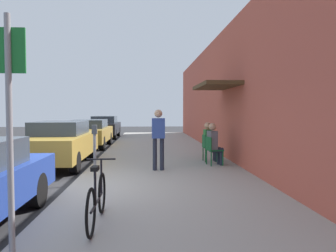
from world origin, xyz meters
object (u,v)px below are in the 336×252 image
Objects in this scene: parked_car_3 at (104,127)px; street_sign at (10,126)px; parked_car_2 at (90,133)px; seated_patron_1 at (209,140)px; parking_meter at (95,148)px; seated_patron_0 at (214,142)px; cafe_chair_1 at (208,146)px; cafe_chair_0 at (212,149)px; parked_car_1 at (59,143)px; bicycle_0 at (97,200)px; pedestrian_standing at (158,135)px.

parked_car_3 is 18.66m from street_sign.
seated_patron_1 is at bearing -49.11° from parked_car_2.
parking_meter is at bearing -83.59° from parked_car_3.
seated_patron_0 is at bearing -67.83° from parked_car_3.
parking_meter reaches higher than seated_patron_1.
street_sign is at bearing -117.07° from seated_patron_0.
cafe_chair_1 is at bearing 38.24° from parking_meter.
street_sign is 7.45m from cafe_chair_0.
parking_meter is 4.21m from seated_patron_1.
parked_car_2 reaches higher than cafe_chair_0.
bicycle_0 is (2.10, -5.93, -0.27)m from parked_car_1.
bicycle_0 is (0.55, -3.25, -0.41)m from parking_meter.
street_sign is at bearing -85.38° from parked_car_3.
bicycle_0 is at bearing 68.82° from street_sign.
seated_patron_0 is at bearing 62.93° from street_sign.
parked_car_1 is 5.06× the size of cafe_chair_1.
bicycle_0 is (0.60, 1.54, -1.16)m from street_sign.
parked_car_2 is at bearing 113.75° from pedestrian_standing.
pedestrian_standing reaches higher than bicycle_0.
pedestrian_standing is at bearing -156.35° from seated_patron_0.
parking_meter is 0.78× the size of pedestrian_standing.
bicycle_0 is at bearing -115.04° from cafe_chair_1.
parked_car_1 is 4.95m from seated_patron_0.
parked_car_2 is at bearing -90.00° from parked_car_3.
parking_meter reaches higher than cafe_chair_0.
parked_car_1 is at bearing 169.76° from cafe_chair_0.
seated_patron_1 is (2.78, 5.82, 0.34)m from bicycle_0.
cafe_chair_1 is at bearing -49.47° from parked_car_2.
street_sign is (1.50, -18.58, 0.89)m from parked_car_3.
bicycle_0 reaches higher than cafe_chair_1.
parked_car_1 is at bearing 178.75° from cafe_chair_1.
seated_patron_0 is at bearing 11.34° from cafe_chair_0.
parked_car_1 is 1.69× the size of street_sign.
street_sign is 2.02m from bicycle_0.
parked_car_1 is 3.10m from parking_meter.
cafe_chair_0 is at bearing -68.10° from parked_car_3.
parking_meter is (1.55, -8.21, 0.17)m from parked_car_2.
seated_patron_0 is at bearing -89.97° from seated_patron_1.
street_sign is 1.53× the size of pedestrian_standing.
parked_car_3 reaches higher than parked_car_2.
parked_car_1 is 1.00× the size of parked_car_3.
parked_car_2 is 7.82m from pedestrian_standing.
seated_patron_0 and seated_patron_1 have the same top height.
seated_patron_0 is (4.88, -6.39, 0.10)m from parked_car_2.
cafe_chair_1 is at bearing 42.11° from pedestrian_standing.
cafe_chair_1 is 0.51× the size of pedestrian_standing.
pedestrian_standing is (1.05, 4.31, 0.64)m from bicycle_0.
cafe_chair_0 is at bearing -89.89° from cafe_chair_1.
parked_car_3 is 5.06× the size of cafe_chair_1.
pedestrian_standing reaches higher than cafe_chair_0.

